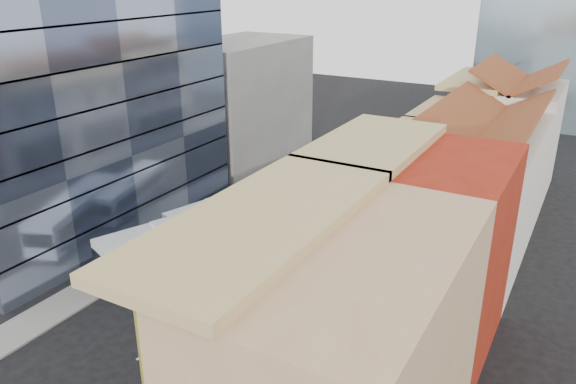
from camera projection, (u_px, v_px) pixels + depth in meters
The scene contains 12 objects.
sidewalk_right at pixel (367, 281), 41.48m from camera, with size 3.00×90.00×0.15m, color slate.
sidewalk_left at pixel (186, 232), 49.25m from camera, with size 3.00×90.00×0.15m, color slate.
shophouse_tan at pixel (344, 375), 23.02m from camera, with size 8.00×14.00×12.00m, color tan.
shophouse_red at pixel (428, 255), 32.74m from camera, with size 8.00×10.00×12.00m, color maroon.
shophouse_cream_near at pixel (465, 213), 40.80m from camera, with size 8.00×9.00×10.00m, color silver.
shophouse_cream_mid at pixel (489, 176), 48.09m from camera, with size 8.00×9.00×10.00m, color silver.
shophouse_cream_far at pixel (511, 140), 56.40m from camera, with size 8.00×12.00×11.00m, color silver.
office_tower at pixel (67, 56), 45.20m from camera, with size 12.00×26.00×30.00m, color #3C4660.
office_block_far at pixel (240, 101), 66.31m from camera, with size 10.00×18.00×14.00m, color gray.
bus_left_near at pixel (175, 242), 43.28m from camera, with size 2.82×12.05×3.87m, color silver, non-canonical shape.
bus_left_far at pixel (224, 215), 48.57m from camera, with size 2.53×10.79×3.46m, color silver, non-canonical shape.
bus_right at pixel (222, 329), 33.13m from camera, with size 2.53×10.78×3.46m, color white, non-canonical shape.
Camera 1 is at (21.15, -12.35, 21.48)m, focal length 35.00 mm.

